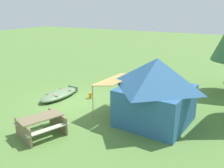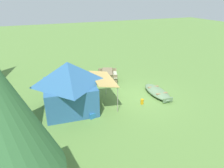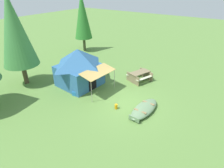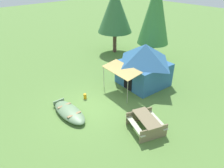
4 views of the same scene
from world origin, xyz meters
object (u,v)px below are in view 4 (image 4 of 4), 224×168
Objects in this scene: pine_tree_far_center at (115,10)px; canvas_cabin_tent at (144,64)px; picnic_table at (146,122)px; cooler_box at (121,78)px; pine_tree_back_left at (155,11)px; fuel_can at (85,96)px; beached_rowboat at (69,112)px.

canvas_cabin_tent is at bearing -25.12° from pine_tree_far_center.
picnic_table is 0.36× the size of pine_tree_far_center.
pine_tree_back_left is (-0.94, 4.52, 4.00)m from cooler_box.
pine_tree_far_center is (-4.87, 6.96, 3.70)m from fuel_can.
cooler_box is (-4.60, 2.74, -0.32)m from picnic_table.
fuel_can is 9.27m from pine_tree_far_center.
pine_tree_far_center is (-3.72, -0.91, -0.30)m from pine_tree_back_left.
canvas_cabin_tent is 0.64× the size of pine_tree_back_left.
pine_tree_far_center is at bearing 145.53° from picnic_table.
pine_tree_back_left is at bearing 101.74° from cooler_box.
beached_rowboat is 0.41× the size of pine_tree_back_left.
pine_tree_back_left is 1.16× the size of pine_tree_far_center.
beached_rowboat is 0.47× the size of pine_tree_far_center.
cooler_box is 6.96m from pine_tree_far_center.
pine_tree_back_left reaches higher than beached_rowboat.
picnic_table is at bearing -30.82° from cooler_box.
fuel_can is 0.05× the size of pine_tree_back_left.
picnic_table is (3.26, -3.54, -1.02)m from canvas_cabin_tent.
fuel_can is at bearing -86.37° from cooler_box.
pine_tree_far_center reaches higher than picnic_table.
beached_rowboat is 4.26m from picnic_table.
canvas_cabin_tent is 8.82× the size of cooler_box.
pine_tree_back_left is (-2.27, 3.72, 2.66)m from canvas_cabin_tent.
canvas_cabin_tent is 5.11m from pine_tree_back_left.
fuel_can is 0.06× the size of pine_tree_far_center.
cooler_box is (-0.96, 4.95, -0.03)m from beached_rowboat.
pine_tree_far_center is (-5.99, 2.81, 2.37)m from canvas_cabin_tent.
pine_tree_back_left reaches higher than cooler_box.
picnic_table reaches higher than beached_rowboat.
canvas_cabin_tent is 2.05m from cooler_box.
cooler_box is 0.08× the size of pine_tree_far_center.
picnic_table is (3.63, 2.21, 0.29)m from beached_rowboat.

